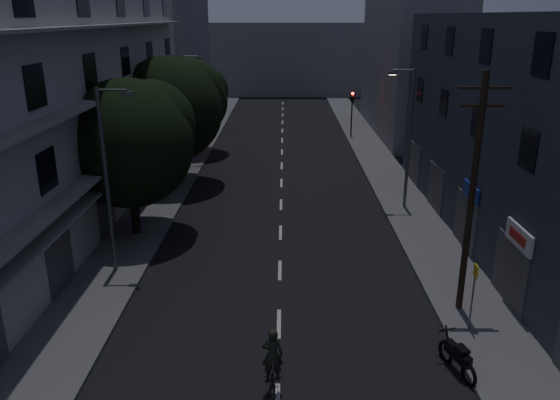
{
  "coord_description": "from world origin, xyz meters",
  "views": [
    {
      "loc": [
        0.18,
        -11.23,
        10.86
      ],
      "look_at": [
        0.0,
        12.0,
        3.0
      ],
      "focal_mm": 35.0,
      "sensor_mm": 36.0,
      "label": 1
    }
  ],
  "objects_px": {
    "motorcycle": "(457,358)",
    "utility_pole": "(472,191)",
    "cyclist": "(273,371)",
    "bus_stop_sign": "(474,285)"
  },
  "relations": [
    {
      "from": "utility_pole",
      "to": "cyclist",
      "type": "relative_size",
      "value": 4.07
    },
    {
      "from": "utility_pole",
      "to": "motorcycle",
      "type": "height_order",
      "value": "utility_pole"
    },
    {
      "from": "motorcycle",
      "to": "cyclist",
      "type": "xyz_separation_m",
      "value": [
        -5.88,
        -1.05,
        0.23
      ]
    },
    {
      "from": "bus_stop_sign",
      "to": "motorcycle",
      "type": "relative_size",
      "value": 1.26
    },
    {
      "from": "utility_pole",
      "to": "bus_stop_sign",
      "type": "bearing_deg",
      "value": -93.93
    },
    {
      "from": "bus_stop_sign",
      "to": "cyclist",
      "type": "xyz_separation_m",
      "value": [
        -7.01,
        -3.37,
        -1.15
      ]
    },
    {
      "from": "motorcycle",
      "to": "utility_pole",
      "type": "bearing_deg",
      "value": 55.44
    },
    {
      "from": "motorcycle",
      "to": "cyclist",
      "type": "height_order",
      "value": "cyclist"
    },
    {
      "from": "utility_pole",
      "to": "cyclist",
      "type": "height_order",
      "value": "utility_pole"
    },
    {
      "from": "cyclist",
      "to": "utility_pole",
      "type": "bearing_deg",
      "value": 33.04
    }
  ]
}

